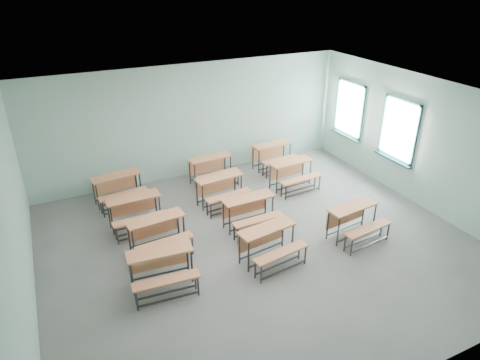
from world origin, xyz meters
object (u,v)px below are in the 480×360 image
object	(u,v)px
desk_unit_r1c0	(158,230)
desk_unit_r3c1	(212,166)
desk_unit_r0c1	(270,240)
desk_unit_r2c1	(221,187)
desk_unit_r2c0	(135,209)
desk_unit_r0c2	(356,218)
desk_unit_r3c0	(118,186)
desk_unit_r1c1	(250,209)
desk_unit_r2c2	(293,171)
desk_unit_r0c0	(162,265)
desk_unit_r3c2	(274,153)

from	to	relation	value
desk_unit_r1c0	desk_unit_r3c1	size ratio (longest dim) A/B	0.99
desk_unit_r0c1	desk_unit_r2c1	xyz separation A→B (m)	(0.05, 2.59, 0.00)
desk_unit_r3c1	desk_unit_r2c0	bearing A→B (deg)	-156.04
desk_unit_r0c2	desk_unit_r3c0	xyz separation A→B (m)	(-4.41, 3.82, 0.00)
desk_unit_r1c1	desk_unit_r3c0	distance (m)	3.51
desk_unit_r2c2	desk_unit_r1c0	bearing A→B (deg)	-167.22
desk_unit_r0c1	desk_unit_r2c2	distance (m)	3.37
desk_unit_r1c1	desk_unit_r2c0	bearing A→B (deg)	152.69
desk_unit_r0c0	desk_unit_r0c2	distance (m)	4.33
desk_unit_r1c1	desk_unit_r2c2	distance (m)	2.34
desk_unit_r2c0	desk_unit_r3c2	size ratio (longest dim) A/B	0.97
desk_unit_r2c0	desk_unit_r1c0	bearing A→B (deg)	-80.84
desk_unit_r0c2	desk_unit_r3c1	size ratio (longest dim) A/B	1.01
desk_unit_r2c1	desk_unit_r0c1	bearing A→B (deg)	-96.88
desk_unit_r1c0	desk_unit_r2c1	xyz separation A→B (m)	(1.98, 1.26, 0.00)
desk_unit_r1c0	desk_unit_r1c1	world-z (taller)	same
desk_unit_r0c0	desk_unit_r1c0	distance (m)	1.19
desk_unit_r0c1	desk_unit_r3c0	size ratio (longest dim) A/B	1.01
desk_unit_r2c0	desk_unit_r3c2	xyz separation A→B (m)	(4.48, 1.49, 0.00)
desk_unit_r2c0	desk_unit_r3c2	world-z (taller)	same
desk_unit_r2c1	desk_unit_r3c1	distance (m)	1.26
desk_unit_r3c2	desk_unit_r2c2	bearing A→B (deg)	-101.79
desk_unit_r2c0	desk_unit_r0c2	bearing A→B (deg)	-32.27
desk_unit_r2c0	desk_unit_r2c2	bearing A→B (deg)	-0.01
desk_unit_r0c1	desk_unit_r1c0	xyz separation A→B (m)	(-1.94, 1.33, 0.00)
desk_unit_r0c1	desk_unit_r0c2	world-z (taller)	same
desk_unit_r3c1	desk_unit_r1c0	bearing A→B (deg)	-137.32
desk_unit_r3c0	desk_unit_r1c0	bearing A→B (deg)	-88.93
desk_unit_r0c0	desk_unit_r2c1	xyz separation A→B (m)	(2.24, 2.41, 0.00)
desk_unit_r2c0	desk_unit_r3c2	bearing A→B (deg)	16.35
desk_unit_r0c1	desk_unit_r2c0	size ratio (longest dim) A/B	1.06
desk_unit_r0c2	desk_unit_r1c1	size ratio (longest dim) A/B	1.05
desk_unit_r1c0	desk_unit_r3c1	world-z (taller)	same
desk_unit_r1c0	desk_unit_r0c0	bearing A→B (deg)	-107.27
desk_unit_r1c0	desk_unit_r3c0	bearing A→B (deg)	93.40
desk_unit_r1c0	desk_unit_r3c1	xyz separation A→B (m)	(2.23, 2.49, 0.00)
desk_unit_r0c1	desk_unit_r3c1	xyz separation A→B (m)	(0.30, 3.82, 0.00)
desk_unit_r3c0	desk_unit_r2c0	bearing A→B (deg)	-91.65
desk_unit_r0c1	desk_unit_r0c0	bearing A→B (deg)	167.52
desk_unit_r0c1	desk_unit_r2c1	distance (m)	2.59
desk_unit_r2c1	desk_unit_r3c1	size ratio (longest dim) A/B	1.00
desk_unit_r0c1	desk_unit_r2c2	size ratio (longest dim) A/B	1.03
desk_unit_r0c0	desk_unit_r2c0	world-z (taller)	same
desk_unit_r3c0	desk_unit_r3c2	world-z (taller)	same
desk_unit_r1c0	desk_unit_r3c2	bearing A→B (deg)	26.79
desk_unit_r0c2	desk_unit_r1c1	xyz separation A→B (m)	(-1.92, 1.35, 0.00)
desk_unit_r1c0	desk_unit_r2c1	bearing A→B (deg)	27.75
desk_unit_r2c1	desk_unit_r3c1	bearing A→B (deg)	72.57
desk_unit_r1c0	desk_unit_r3c2	size ratio (longest dim) A/B	1.00
desk_unit_r1c0	desk_unit_r2c1	world-z (taller)	same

